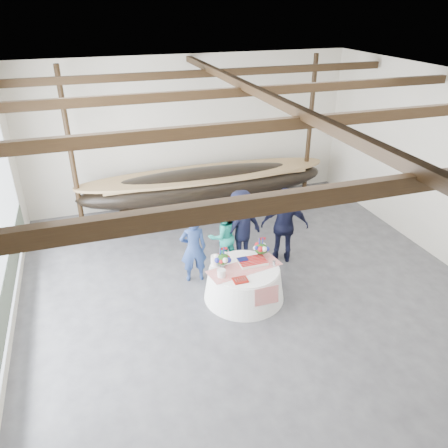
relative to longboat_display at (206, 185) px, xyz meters
name	(u,v)px	position (x,y,z in m)	size (l,w,h in m)	color
floor	(264,309)	(-0.17, -4.94, -0.91)	(10.00, 12.00, 0.01)	#3D3D42
wall_back	(190,132)	(-0.17, 1.06, 1.34)	(10.00, 0.02, 4.50)	silver
ceiling	(275,93)	(-0.17, -4.94, 3.59)	(10.00, 12.00, 0.01)	white
pavilion_structure	(255,112)	(-0.17, -4.10, 3.10)	(9.80, 11.76, 4.50)	black
longboat_display	(206,185)	(0.00, 0.00, 0.00)	(7.58, 1.52, 1.42)	black
banquet_table	(244,282)	(-0.43, -4.39, -0.53)	(1.76, 1.76, 0.76)	white
tabletop_items	(241,258)	(-0.43, -4.21, 0.00)	(1.69, 1.01, 0.40)	red
guest_woman_blue	(193,248)	(-1.29, -3.38, -0.07)	(0.61, 0.40, 1.67)	navy
guest_woman_teal	(223,236)	(-0.45, -2.95, -0.13)	(0.76, 0.59, 1.56)	#22B39E
guest_man_left	(241,227)	(0.03, -2.92, 0.03)	(1.22, 0.70, 1.88)	black
guest_man_right	(285,225)	(1.04, -3.26, 0.07)	(1.15, 0.48, 1.96)	black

